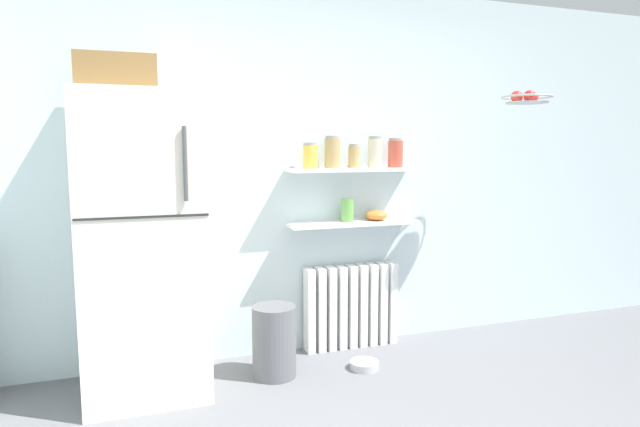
# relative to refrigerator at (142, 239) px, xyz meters

# --- Properties ---
(back_wall) EXTENTS (7.04, 0.10, 2.60)m
(back_wall) POSITION_rel_refrigerator_xyz_m (1.28, 0.39, 0.36)
(back_wall) COLOR silver
(back_wall) RESTS_ON ground_plane
(refrigerator) EXTENTS (0.70, 0.71, 1.97)m
(refrigerator) POSITION_rel_refrigerator_xyz_m (0.00, 0.00, 0.00)
(refrigerator) COLOR silver
(refrigerator) RESTS_ON ground_plane
(radiator) EXTENTS (0.71, 0.12, 0.61)m
(radiator) POSITION_rel_refrigerator_xyz_m (1.45, 0.26, -0.63)
(radiator) COLOR white
(radiator) RESTS_ON ground_plane
(wall_shelf_lower) EXTENTS (0.96, 0.22, 0.02)m
(wall_shelf_lower) POSITION_rel_refrigerator_xyz_m (1.45, 0.23, -0.01)
(wall_shelf_lower) COLOR white
(wall_shelf_upper) EXTENTS (0.96, 0.22, 0.02)m
(wall_shelf_upper) POSITION_rel_refrigerator_xyz_m (1.45, 0.23, 0.38)
(wall_shelf_upper) COLOR white
(storage_jar_0) EXTENTS (0.10, 0.10, 0.18)m
(storage_jar_0) POSITION_rel_refrigerator_xyz_m (1.13, 0.23, 0.48)
(storage_jar_0) COLOR yellow
(storage_jar_0) RESTS_ON wall_shelf_upper
(storage_jar_1) EXTENTS (0.11, 0.11, 0.23)m
(storage_jar_1) POSITION_rel_refrigerator_xyz_m (1.29, 0.23, 0.50)
(storage_jar_1) COLOR tan
(storage_jar_1) RESTS_ON wall_shelf_upper
(storage_jar_2) EXTENTS (0.08, 0.08, 0.17)m
(storage_jar_2) POSITION_rel_refrigerator_xyz_m (1.45, 0.23, 0.48)
(storage_jar_2) COLOR tan
(storage_jar_2) RESTS_ON wall_shelf_upper
(storage_jar_3) EXTENTS (0.10, 0.10, 0.22)m
(storage_jar_3) POSITION_rel_refrigerator_xyz_m (1.62, 0.23, 0.50)
(storage_jar_3) COLOR beige
(storage_jar_3) RESTS_ON wall_shelf_upper
(storage_jar_4) EXTENTS (0.11, 0.11, 0.21)m
(storage_jar_4) POSITION_rel_refrigerator_xyz_m (1.78, 0.23, 0.50)
(storage_jar_4) COLOR #C64C38
(storage_jar_4) RESTS_ON wall_shelf_upper
(vase) EXTENTS (0.09, 0.09, 0.16)m
(vase) POSITION_rel_refrigerator_xyz_m (1.40, 0.23, 0.09)
(vase) COLOR #66A84C
(vase) RESTS_ON wall_shelf_lower
(shelf_bowl) EXTENTS (0.17, 0.17, 0.07)m
(shelf_bowl) POSITION_rel_refrigerator_xyz_m (1.63, 0.23, 0.04)
(shelf_bowl) COLOR orange
(shelf_bowl) RESTS_ON wall_shelf_lower
(trash_bin) EXTENTS (0.28, 0.28, 0.46)m
(trash_bin) POSITION_rel_refrigerator_xyz_m (0.78, -0.06, -0.70)
(trash_bin) COLOR slate
(trash_bin) RESTS_ON ground_plane
(pet_food_bowl) EXTENTS (0.19, 0.19, 0.05)m
(pet_food_bowl) POSITION_rel_refrigerator_xyz_m (1.38, -0.15, -0.91)
(pet_food_bowl) COLOR #B7B7BC
(pet_food_bowl) RESTS_ON ground_plane
(hanging_fruit_basket) EXTENTS (0.35, 0.35, 0.09)m
(hanging_fruit_basket) POSITION_rel_refrigerator_xyz_m (2.59, -0.18, 0.88)
(hanging_fruit_basket) COLOR #B2B2B7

